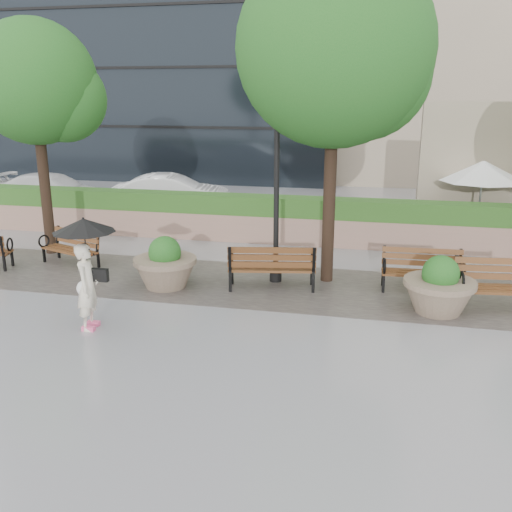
% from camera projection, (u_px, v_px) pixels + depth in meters
% --- Properties ---
extents(ground, '(100.00, 100.00, 0.00)m').
position_uv_depth(ground, '(184.00, 333.00, 10.44)').
color(ground, gray).
rests_on(ground, ground).
extents(cobble_strip, '(28.00, 3.20, 0.01)m').
position_uv_depth(cobble_strip, '(227.00, 282.00, 13.26)').
color(cobble_strip, '#383330').
rests_on(cobble_strip, ground).
extents(hedge_wall, '(24.00, 0.80, 1.35)m').
position_uv_depth(hedge_wall, '(263.00, 219.00, 16.83)').
color(hedge_wall, '#976F61').
rests_on(hedge_wall, ground).
extents(asphalt_street, '(40.00, 7.00, 0.00)m').
position_uv_depth(asphalt_street, '(285.00, 214.00, 20.76)').
color(asphalt_street, black).
rests_on(asphalt_street, ground).
extents(bench_1, '(1.74, 1.19, 0.87)m').
position_uv_depth(bench_1, '(71.00, 255.00, 14.54)').
color(bench_1, brown).
rests_on(bench_1, ground).
extents(bench_2, '(2.03, 1.11, 1.03)m').
position_uv_depth(bench_2, '(272.00, 276.00, 12.75)').
color(bench_2, brown).
rests_on(bench_2, ground).
extents(bench_3, '(1.77, 0.77, 0.93)m').
position_uv_depth(bench_3, '(421.00, 279.00, 12.59)').
color(bench_3, brown).
rests_on(bench_3, ground).
extents(bench_4, '(2.01, 0.97, 1.04)m').
position_uv_depth(bench_4, '(504.00, 297.00, 11.43)').
color(bench_4, brown).
rests_on(bench_4, ground).
extents(planter_left, '(1.41, 1.41, 1.19)m').
position_uv_depth(planter_left, '(165.00, 268.00, 12.82)').
color(planter_left, '#7F6B56').
rests_on(planter_left, ground).
extents(planter_right, '(1.41, 1.41, 1.18)m').
position_uv_depth(planter_right, '(439.00, 291.00, 11.32)').
color(planter_right, '#7F6B56').
rests_on(planter_right, ground).
extents(lamppost, '(0.28, 0.28, 4.28)m').
position_uv_depth(lamppost, '(276.00, 201.00, 12.83)').
color(lamppost, black).
rests_on(lamppost, ground).
extents(tree_0, '(3.28, 3.16, 6.09)m').
position_uv_depth(tree_0, '(42.00, 87.00, 14.56)').
color(tree_0, black).
rests_on(tree_0, ground).
extents(tree_1, '(4.20, 4.20, 7.26)m').
position_uv_depth(tree_1, '(342.00, 55.00, 12.06)').
color(tree_1, black).
rests_on(tree_1, ground).
extents(patio_umb_white, '(2.50, 2.50, 2.30)m').
position_uv_depth(patio_umb_white, '(483.00, 172.00, 16.97)').
color(patio_umb_white, black).
rests_on(patio_umb_white, ground).
extents(car_left, '(4.60, 1.89, 1.33)m').
position_uv_depth(car_left, '(53.00, 192.00, 21.48)').
color(car_left, silver).
rests_on(car_left, ground).
extents(car_right, '(4.51, 2.38, 1.41)m').
position_uv_depth(car_right, '(172.00, 194.00, 20.74)').
color(car_right, silver).
rests_on(car_right, ground).
extents(pedestrian, '(1.13, 1.13, 2.08)m').
position_uv_depth(pedestrian, '(86.00, 263.00, 10.37)').
color(pedestrian, '#F1E6CA').
rests_on(pedestrian, ground).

